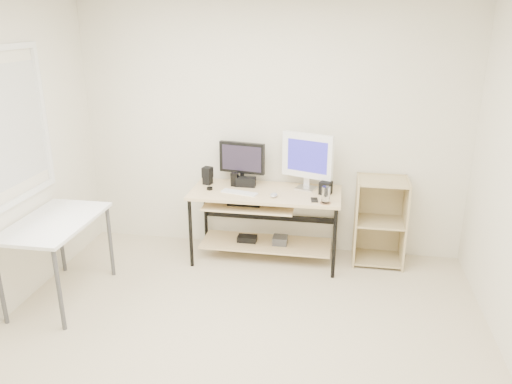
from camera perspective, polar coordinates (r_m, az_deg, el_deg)
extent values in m
cube|color=beige|center=(3.92, -2.84, -18.59)|extent=(4.00, 4.00, 0.01)
cube|color=#EEE7CF|center=(5.17, 1.72, 7.09)|extent=(4.00, 0.01, 2.60)
cube|color=white|center=(4.58, -26.61, 6.60)|extent=(0.01, 1.00, 1.20)
cube|color=beige|center=(5.00, 1.09, -0.08)|extent=(1.50, 0.65, 0.03)
cube|color=beige|center=(5.02, -0.69, -1.41)|extent=(0.90, 0.49, 0.02)
cube|color=beige|center=(5.27, 1.14, -5.90)|extent=(1.35, 0.46, 0.02)
cube|color=black|center=(5.02, -1.26, -1.20)|extent=(0.33, 0.22, 0.01)
cylinder|color=black|center=(4.94, 1.48, -1.59)|extent=(0.14, 0.01, 0.01)
cube|color=#424245|center=(5.23, 2.77, -5.52)|extent=(0.15, 0.15, 0.08)
cube|color=black|center=(5.29, -1.01, -5.35)|extent=(0.20, 0.12, 0.06)
cylinder|color=black|center=(5.03, -7.47, -4.72)|extent=(0.04, 0.04, 0.72)
cylinder|color=black|center=(5.54, -5.77, -2.35)|extent=(0.04, 0.04, 0.72)
cylinder|color=black|center=(4.83, 8.94, -5.87)|extent=(0.04, 0.04, 0.72)
cylinder|color=black|center=(5.35, 9.08, -3.28)|extent=(0.04, 0.04, 0.72)
cube|color=white|center=(4.63, -22.07, -3.21)|extent=(0.60, 1.00, 0.03)
cylinder|color=#424245|center=(4.59, -27.23, -9.40)|extent=(0.04, 0.04, 0.72)
cylinder|color=#424245|center=(5.26, -21.44, -4.87)|extent=(0.04, 0.04, 0.72)
cylinder|color=#424245|center=(4.31, -21.58, -10.41)|extent=(0.04, 0.04, 0.72)
cylinder|color=#424245|center=(5.02, -16.31, -5.44)|extent=(0.04, 0.04, 0.72)
cube|color=tan|center=(5.18, 11.31, -3.17)|extent=(0.02, 0.40, 0.90)
cube|color=tan|center=(5.22, 16.59, -3.44)|extent=(0.02, 0.40, 0.90)
cube|color=tan|center=(5.37, 13.84, -2.53)|extent=(0.50, 0.02, 0.90)
cube|color=tan|center=(5.36, 13.60, -7.35)|extent=(0.46, 0.38, 0.02)
cube|color=tan|center=(5.19, 13.96, -3.31)|extent=(0.46, 0.38, 0.02)
cube|color=tan|center=(5.04, 14.35, 1.20)|extent=(0.46, 0.38, 0.02)
cylinder|color=black|center=(5.22, -1.58, 1.07)|extent=(0.20, 0.20, 0.02)
cylinder|color=black|center=(5.20, -1.58, 1.70)|extent=(0.04, 0.04, 0.10)
cube|color=black|center=(5.14, -1.61, 3.94)|extent=(0.48, 0.13, 0.32)
cube|color=black|center=(5.12, -1.67, 3.86)|extent=(0.41, 0.07, 0.26)
cube|color=silver|center=(5.09, 5.78, 0.46)|extent=(0.19, 0.17, 0.02)
cylinder|color=silver|center=(5.07, 5.80, 1.12)|extent=(0.05, 0.05, 0.11)
cube|color=white|center=(4.99, 5.91, 4.15)|extent=(0.52, 0.23, 0.45)
cube|color=#2A25A3|center=(4.96, 5.88, 4.06)|extent=(0.43, 0.16, 0.36)
cube|color=white|center=(4.94, -1.90, -0.06)|extent=(0.38, 0.19, 0.01)
ellipsoid|color=#B8B8BD|center=(4.84, 2.05, -0.34)|extent=(0.08, 0.11, 0.04)
cube|color=black|center=(5.12, -1.16, 1.17)|extent=(0.20, 0.09, 0.10)
cube|color=black|center=(5.23, -5.54, 1.30)|extent=(0.10, 0.10, 0.07)
cube|color=black|center=(5.20, -5.57, 2.25)|extent=(0.11, 0.11, 0.11)
cube|color=black|center=(4.95, 7.96, 0.47)|extent=(0.14, 0.14, 0.13)
cube|color=black|center=(5.13, -2.46, 1.42)|extent=(0.08, 0.06, 0.14)
cylinder|color=black|center=(5.06, -5.32, 0.40)|extent=(0.08, 0.08, 0.03)
cube|color=black|center=(4.78, 6.69, -0.91)|extent=(0.08, 0.13, 0.01)
cylinder|color=#966743|center=(4.72, 7.93, -1.24)|extent=(0.13, 0.13, 0.01)
cylinder|color=white|center=(4.69, 7.98, -0.31)|extent=(0.10, 0.10, 0.16)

